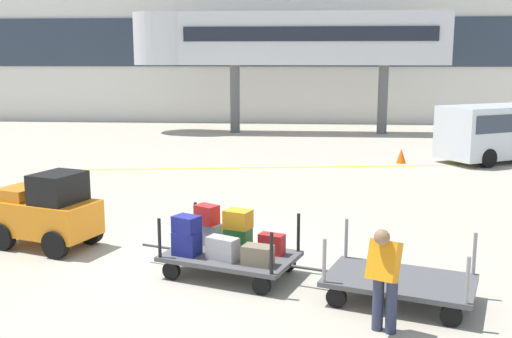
{
  "coord_description": "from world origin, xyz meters",
  "views": [
    {
      "loc": [
        2.04,
        -11.24,
        3.86
      ],
      "look_at": [
        0.96,
        3.02,
        1.21
      ],
      "focal_mm": 42.53,
      "sensor_mm": 36.0,
      "label": 1
    }
  ],
  "objects_px": {
    "baggage_cart_lead": "(226,244)",
    "shuttle_van": "(501,128)",
    "baggage_cart_middle": "(399,281)",
    "baggage_handler": "(384,275)",
    "safety_cone_near": "(401,156)",
    "baggage_tug": "(47,211)"
  },
  "relations": [
    {
      "from": "safety_cone_near",
      "to": "baggage_handler",
      "type": "bearing_deg",
      "value": -99.98
    },
    {
      "from": "baggage_cart_lead",
      "to": "safety_cone_near",
      "type": "bearing_deg",
      "value": 67.45
    },
    {
      "from": "baggage_cart_lead",
      "to": "shuttle_van",
      "type": "height_order",
      "value": "shuttle_van"
    },
    {
      "from": "baggage_cart_lead",
      "to": "shuttle_van",
      "type": "relative_size",
      "value": 0.6
    },
    {
      "from": "baggage_tug",
      "to": "baggage_cart_middle",
      "type": "distance_m",
      "value": 7.17
    },
    {
      "from": "baggage_tug",
      "to": "baggage_cart_middle",
      "type": "relative_size",
      "value": 0.76
    },
    {
      "from": "baggage_tug",
      "to": "baggage_cart_lead",
      "type": "xyz_separation_m",
      "value": [
        3.85,
        -1.33,
        -0.19
      ]
    },
    {
      "from": "baggage_tug",
      "to": "baggage_cart_middle",
      "type": "bearing_deg",
      "value": -19.24
    },
    {
      "from": "baggage_cart_lead",
      "to": "baggage_tug",
      "type": "bearing_deg",
      "value": 160.93
    },
    {
      "from": "baggage_handler",
      "to": "shuttle_van",
      "type": "bearing_deg",
      "value": 67.33
    },
    {
      "from": "shuttle_van",
      "to": "baggage_cart_lead",
      "type": "bearing_deg",
      "value": -124.36
    },
    {
      "from": "baggage_cart_lead",
      "to": "safety_cone_near",
      "type": "height_order",
      "value": "baggage_cart_lead"
    },
    {
      "from": "baggage_cart_middle",
      "to": "safety_cone_near",
      "type": "relative_size",
      "value": 5.58
    },
    {
      "from": "baggage_tug",
      "to": "safety_cone_near",
      "type": "xyz_separation_m",
      "value": [
        8.86,
        10.74,
        -0.48
      ]
    },
    {
      "from": "shuttle_van",
      "to": "baggage_tug",
      "type": "bearing_deg",
      "value": -137.64
    },
    {
      "from": "baggage_cart_middle",
      "to": "baggage_handler",
      "type": "bearing_deg",
      "value": -109.35
    },
    {
      "from": "baggage_cart_middle",
      "to": "baggage_handler",
      "type": "height_order",
      "value": "baggage_handler"
    },
    {
      "from": "baggage_cart_middle",
      "to": "baggage_handler",
      "type": "distance_m",
      "value": 1.33
    },
    {
      "from": "baggage_tug",
      "to": "safety_cone_near",
      "type": "relative_size",
      "value": 4.26
    },
    {
      "from": "baggage_handler",
      "to": "baggage_cart_middle",
      "type": "bearing_deg",
      "value": 70.65
    },
    {
      "from": "baggage_tug",
      "to": "shuttle_van",
      "type": "xyz_separation_m",
      "value": [
        12.63,
        11.51,
        0.48
      ]
    },
    {
      "from": "baggage_cart_middle",
      "to": "safety_cone_near",
      "type": "bearing_deg",
      "value": 80.88
    }
  ]
}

